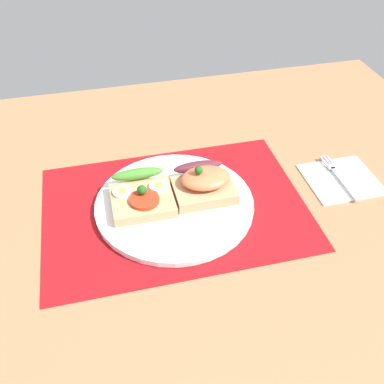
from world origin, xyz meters
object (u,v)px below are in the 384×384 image
at_px(plate, 175,204).
at_px(napkin, 341,179).
at_px(sandwich_salmon, 204,183).
at_px(fork, 338,175).
at_px(sandwich_egg_tomato, 142,195).

xyz_separation_m(plate, napkin, (0.31, 0.00, -0.01)).
xyz_separation_m(sandwich_salmon, fork, (0.25, -0.01, -0.03)).
height_order(sandwich_egg_tomato, fork, sandwich_egg_tomato).
distance_m(plate, fork, 0.30).
xyz_separation_m(sandwich_egg_tomato, napkin, (0.36, -0.01, -0.02)).
bearing_deg(sandwich_salmon, fork, -1.66).
bearing_deg(fork, sandwich_egg_tomato, 178.53).
xyz_separation_m(sandwich_salmon, napkin, (0.25, -0.01, -0.03)).
relative_size(plate, fork, 2.07).
distance_m(plate, sandwich_salmon, 0.06).
height_order(plate, fork, plate).
bearing_deg(napkin, plate, -179.90).
relative_size(plate, sandwich_salmon, 2.62).
xyz_separation_m(sandwich_egg_tomato, fork, (0.35, -0.01, -0.02)).
relative_size(napkin, fork, 0.97).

